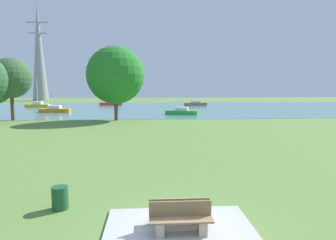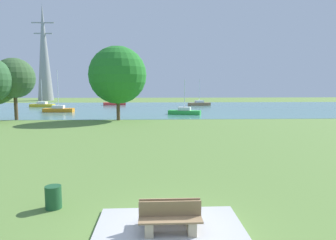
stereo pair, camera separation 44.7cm
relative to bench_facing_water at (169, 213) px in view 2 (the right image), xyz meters
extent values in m
plane|color=olive|center=(0.00, 21.73, -0.47)|extent=(160.00, 160.00, 0.00)
cube|color=#B1B1B1|center=(0.00, -0.27, -0.42)|extent=(4.40, 3.20, 0.10)
cube|color=tan|center=(-0.60, 0.05, -0.17)|extent=(0.24, 0.44, 0.40)
cube|color=tan|center=(0.60, 0.05, -0.17)|extent=(0.24, 0.44, 0.40)
cube|color=olive|center=(0.00, 0.05, 0.06)|extent=(1.80, 0.48, 0.05)
cube|color=olive|center=(0.00, -0.16, 0.30)|extent=(1.80, 0.05, 0.44)
cube|color=tan|center=(-0.60, -0.59, -0.17)|extent=(0.24, 0.44, 0.40)
cube|color=tan|center=(0.60, -0.59, -0.17)|extent=(0.24, 0.44, 0.40)
cube|color=olive|center=(0.00, -0.59, 0.06)|extent=(1.80, 0.48, 0.05)
cube|color=olive|center=(0.00, -0.37, 0.30)|extent=(1.80, 0.05, 0.44)
cylinder|color=#1E512D|center=(-3.98, 1.70, -0.07)|extent=(0.56, 0.56, 0.80)
cube|color=teal|center=(0.00, 49.73, -0.46)|extent=(140.00, 40.00, 0.02)
cube|color=brown|center=(9.57, 57.12, -0.15)|extent=(5.02, 2.62, 0.60)
cube|color=white|center=(9.57, 57.12, 0.40)|extent=(2.01, 1.50, 0.50)
cylinder|color=silver|center=(9.57, 57.12, 2.69)|extent=(0.10, 0.10, 5.09)
cube|color=yellow|center=(-22.93, 53.81, -0.15)|extent=(4.95, 2.07, 0.60)
cube|color=white|center=(-22.93, 53.81, 0.40)|extent=(1.92, 1.31, 0.50)
cylinder|color=silver|center=(-22.93, 53.81, 2.61)|extent=(0.10, 0.10, 4.92)
cube|color=red|center=(-9.11, 59.29, -0.15)|extent=(5.03, 2.71, 0.60)
cube|color=white|center=(-9.11, 59.29, 0.40)|extent=(2.03, 1.53, 0.50)
cylinder|color=silver|center=(-9.11, 59.29, 3.68)|extent=(0.10, 0.10, 7.06)
cube|color=orange|center=(-15.92, 41.50, -0.15)|extent=(4.83, 1.60, 0.60)
cube|color=white|center=(-15.92, 41.50, 0.40)|extent=(1.82, 1.14, 0.50)
cylinder|color=silver|center=(-15.92, 41.50, 3.24)|extent=(0.10, 0.10, 6.19)
cube|color=green|center=(4.21, 36.43, -0.15)|extent=(5.03, 2.87, 0.60)
cube|color=white|center=(4.21, 36.43, 0.40)|extent=(2.05, 1.59, 0.50)
cylinder|color=silver|center=(4.21, 36.43, 2.45)|extent=(0.10, 0.10, 4.59)
cylinder|color=brown|center=(-17.71, 30.20, 1.28)|extent=(0.44, 0.44, 3.50)
sphere|color=#395C32|center=(-17.71, 30.20, 4.77)|extent=(4.98, 4.98, 4.98)
cylinder|color=brown|center=(-4.83, 29.27, 1.09)|extent=(0.44, 0.44, 3.12)
sphere|color=#257928|center=(-4.83, 29.27, 5.13)|extent=(7.09, 7.09, 7.09)
cone|color=gray|center=(-31.97, 82.30, 13.43)|extent=(4.40, 4.40, 27.81)
cube|color=gray|center=(-31.97, 82.30, 21.78)|extent=(6.40, 0.30, 0.30)
cube|color=gray|center=(-31.97, 82.30, 18.78)|extent=(5.20, 0.30, 0.30)
camera|label=1|loc=(-0.91, -8.71, 3.80)|focal=32.49mm
camera|label=2|loc=(-0.47, -8.73, 3.80)|focal=32.49mm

